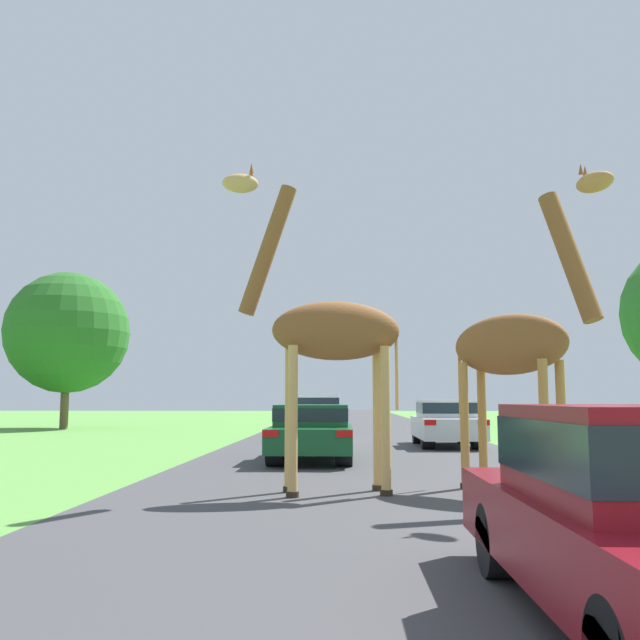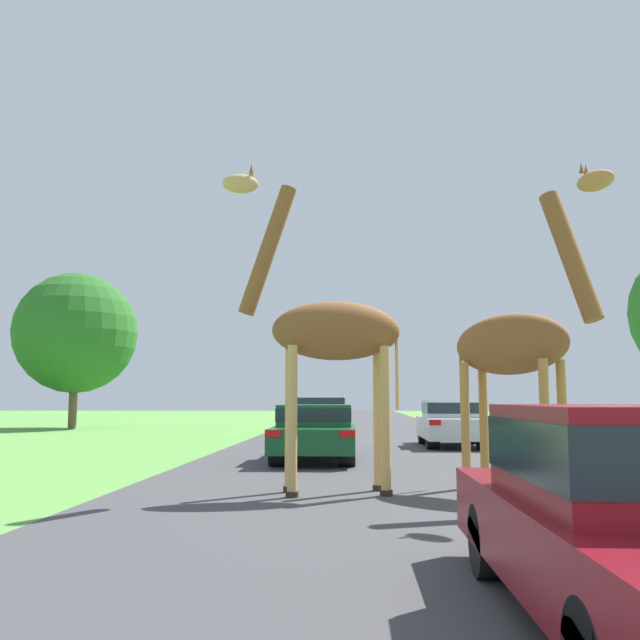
% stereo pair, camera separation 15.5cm
% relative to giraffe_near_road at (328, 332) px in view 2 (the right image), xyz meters
% --- Properties ---
extents(road, '(8.26, 120.00, 0.00)m').
position_rel_giraffe_near_road_xyz_m(road, '(0.81, 19.74, -2.44)').
color(road, '#424244').
rests_on(road, ground).
extents(giraffe_near_road, '(2.81, 0.97, 5.05)m').
position_rel_giraffe_near_road_xyz_m(giraffe_near_road, '(0.00, 0.00, 0.00)').
color(giraffe_near_road, tan).
rests_on(giraffe_near_road, ground).
extents(giraffe_companion, '(2.23, 2.29, 4.84)m').
position_rel_giraffe_near_road_xyz_m(giraffe_companion, '(2.94, 0.23, -0.12)').
color(giraffe_companion, '#B77F3D').
rests_on(giraffe_companion, ground).
extents(car_queue_right, '(1.77, 3.94, 1.54)m').
position_rel_giraffe_near_road_xyz_m(car_queue_right, '(-0.73, 13.20, -1.63)').
color(car_queue_right, silver).
rests_on(car_queue_right, ground).
extents(car_queue_left, '(1.77, 3.94, 1.38)m').
position_rel_giraffe_near_road_xyz_m(car_queue_left, '(3.32, 10.36, -1.71)').
color(car_queue_left, silver).
rests_on(car_queue_left, ground).
extents(car_far_ahead, '(1.82, 3.95, 1.28)m').
position_rel_giraffe_near_road_xyz_m(car_far_ahead, '(-0.50, 5.34, -1.75)').
color(car_far_ahead, '#144C28').
rests_on(car_far_ahead, ground).
extents(tree_centre_back, '(5.87, 5.87, 7.55)m').
position_rel_giraffe_near_road_xyz_m(tree_centre_back, '(-13.19, 21.93, 2.17)').
color(tree_centre_back, brown).
rests_on(tree_centre_back, ground).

